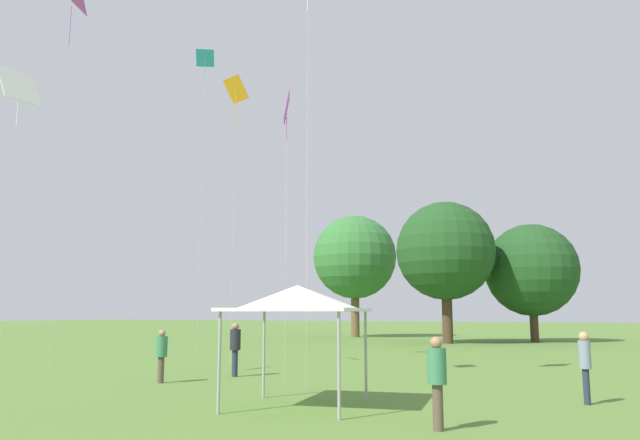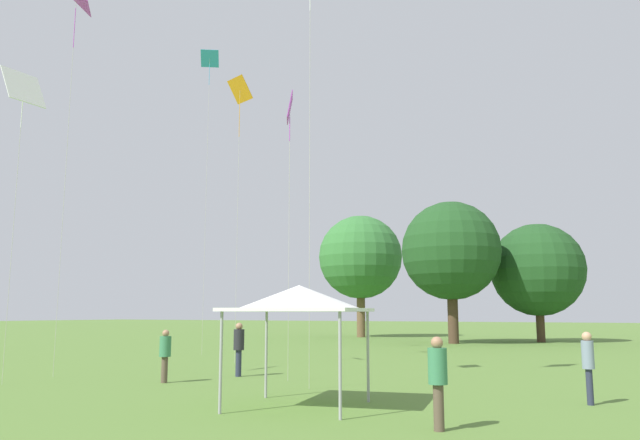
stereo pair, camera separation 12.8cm
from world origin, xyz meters
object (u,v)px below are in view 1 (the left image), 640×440
Objects in this scene: person_standing_2 at (162,351)px; distant_tree_2 at (355,257)px; person_standing_0 at (235,344)px; kite_3 at (205,71)px; person_standing_1 at (585,360)px; kite_2 at (236,96)px; distant_tree_0 at (531,270)px; canopy_tent at (297,299)px; kite_1 at (287,115)px; person_standing_3 at (437,374)px; kite_0 at (72,3)px; distant_tree_3 at (445,251)px; kite_5 at (19,91)px.

person_standing_2 is 38.83m from distant_tree_2.
person_standing_0 is 18.40m from kite_3.
kite_2 is at bearing -55.01° from person_standing_1.
person_standing_2 is at bearing -75.39° from distant_tree_2.
kite_2 is 1.45× the size of distant_tree_0.
kite_1 is at bearing 123.21° from canopy_tent.
person_standing_3 is 0.16× the size of distant_tree_2.
distant_tree_0 is (10.93, 34.87, -8.23)m from kite_0.
kite_0 is 37.46m from distant_tree_0.
person_standing_3 is at bearing -19.35° from canopy_tent.
distant_tree_2 is (-19.81, 40.94, 6.24)m from person_standing_3.
person_standing_2 is 0.95× the size of person_standing_3.
distant_tree_3 is (1.13, 29.14, 5.70)m from person_standing_2.
kite_3 is at bearing 135.16° from canopy_tent.
canopy_tent is (-6.03, -3.59, 1.46)m from person_standing_1.
person_standing_2 is at bearing -27.19° from person_standing_1.
person_standing_1 is at bearing -138.21° from kite_2.
distant_tree_2 is at bearing -114.32° from person_standing_0.
kite_0 reaches higher than person_standing_3.
distant_tree_3 is (8.21, 18.31, -8.85)m from kite_3.
person_standing_0 reaches higher than person_standing_2.
person_standing_3 is 16.45m from kite_5.
distant_tree_0 is 0.81× the size of distant_tree_2.
distant_tree_0 is at bearing -9.41° from distant_tree_2.
person_standing_0 is 14.09m from kite_0.
canopy_tent is at bearing -1.33° from person_standing_1.
distant_tree_2 reaches higher than person_standing_1.
person_standing_3 is 0.10× the size of kite_3.
distant_tree_0 is at bearing 74.05° from person_standing_3.
kite_3 is 1.64× the size of kite_5.
kite_0 reaches higher than person_standing_0.
kite_0 is at bearing 140.11° from kite_2.
person_standing_2 is 7.01m from canopy_tent.
kite_2 reaches higher than canopy_tent.
distant_tree_3 is at bearing -160.85° from kite_1.
distant_tree_2 is (-2.58, 26.25, -8.26)m from kite_3.
distant_tree_0 reaches higher than person_standing_0.
kite_0 is 1.43× the size of kite_5.
canopy_tent reaches higher than person_standing_1.
person_standing_2 is 13.51m from kite_0.
distant_tree_2 is 13.42m from distant_tree_3.
kite_3 is at bearing -115.09° from kite_1.
distant_tree_0 is (-6.03, 33.36, 4.39)m from person_standing_1.
kite_1 is 32.52m from distant_tree_0.
person_standing_1 is 12.43m from person_standing_2.
canopy_tent reaches higher than person_standing_2.
kite_5 is at bearing -99.09° from distant_tree_3.
kite_2 is at bearing -146.36° from person_standing_2.
distant_tree_3 is at bearing 99.36° from canopy_tent.
kite_3 is 15.27m from kite_5.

